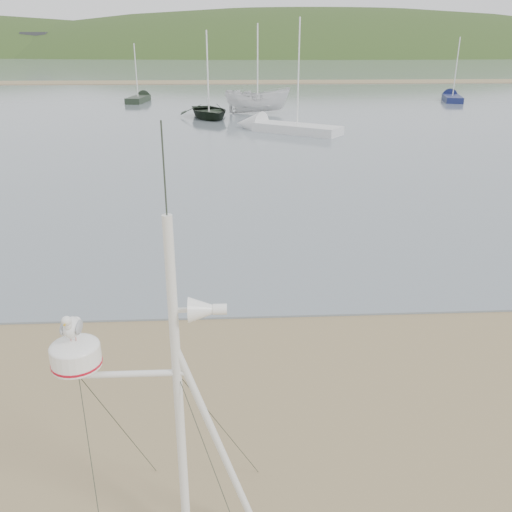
{
  "coord_description": "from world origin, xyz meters",
  "views": [
    {
      "loc": [
        2.06,
        -5.54,
        5.13
      ],
      "look_at": [
        2.41,
        1.0,
        2.53
      ],
      "focal_mm": 38.0,
      "sensor_mm": 36.0,
      "label": 1
    }
  ],
  "objects_px": {
    "boat_dark": "(208,83)",
    "sailboat_white_near": "(270,126)",
    "mast_rig": "(177,462)",
    "boat_white": "(258,79)",
    "sailboat_blue_far": "(450,97)",
    "sailboat_dark_mid": "(142,98)"
  },
  "relations": [
    {
      "from": "boat_white",
      "to": "sailboat_white_near",
      "type": "height_order",
      "value": "sailboat_white_near"
    },
    {
      "from": "boat_dark",
      "to": "sailboat_blue_far",
      "type": "bearing_deg",
      "value": 10.83
    },
    {
      "from": "boat_dark",
      "to": "sailboat_white_near",
      "type": "relative_size",
      "value": 0.69
    },
    {
      "from": "sailboat_blue_far",
      "to": "boat_dark",
      "type": "bearing_deg",
      "value": -151.86
    },
    {
      "from": "sailboat_white_near",
      "to": "sailboat_dark_mid",
      "type": "relative_size",
      "value": 1.28
    },
    {
      "from": "boat_white",
      "to": "sailboat_white_near",
      "type": "xyz_separation_m",
      "value": [
        0.32,
        -8.38,
        -2.19
      ]
    },
    {
      "from": "sailboat_dark_mid",
      "to": "boat_white",
      "type": "bearing_deg",
      "value": -44.42
    },
    {
      "from": "sailboat_dark_mid",
      "to": "sailboat_white_near",
      "type": "bearing_deg",
      "value": -60.34
    },
    {
      "from": "boat_white",
      "to": "sailboat_blue_far",
      "type": "xyz_separation_m",
      "value": [
        18.54,
        9.28,
        -2.19
      ]
    },
    {
      "from": "boat_dark",
      "to": "sailboat_dark_mid",
      "type": "bearing_deg",
      "value": 100.21
    },
    {
      "from": "mast_rig",
      "to": "sailboat_white_near",
      "type": "bearing_deg",
      "value": 83.61
    },
    {
      "from": "sailboat_dark_mid",
      "to": "boat_dark",
      "type": "bearing_deg",
      "value": -62.48
    },
    {
      "from": "boat_dark",
      "to": "sailboat_blue_far",
      "type": "relative_size",
      "value": 0.79
    },
    {
      "from": "sailboat_white_near",
      "to": "sailboat_dark_mid",
      "type": "distance_m",
      "value": 20.99
    },
    {
      "from": "boat_dark",
      "to": "boat_white",
      "type": "distance_m",
      "value": 4.41
    },
    {
      "from": "boat_dark",
      "to": "sailboat_dark_mid",
      "type": "height_order",
      "value": "sailboat_dark_mid"
    },
    {
      "from": "sailboat_white_near",
      "to": "sailboat_blue_far",
      "type": "height_order",
      "value": "sailboat_white_near"
    },
    {
      "from": "mast_rig",
      "to": "sailboat_white_near",
      "type": "relative_size",
      "value": 0.65
    },
    {
      "from": "sailboat_white_near",
      "to": "mast_rig",
      "type": "bearing_deg",
      "value": -96.39
    },
    {
      "from": "sailboat_blue_far",
      "to": "mast_rig",
      "type": "bearing_deg",
      "value": -114.64
    },
    {
      "from": "boat_white",
      "to": "sailboat_white_near",
      "type": "distance_m",
      "value": 8.67
    },
    {
      "from": "sailboat_white_near",
      "to": "sailboat_dark_mid",
      "type": "bearing_deg",
      "value": 119.66
    }
  ]
}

